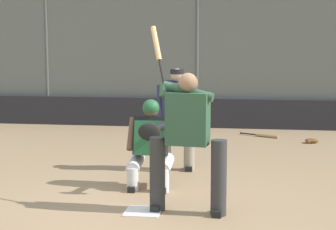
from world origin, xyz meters
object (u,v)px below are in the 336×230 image
object	(u,v)px
fielding_glove_on_dirt	(311,141)
catcher_behind_plate	(150,143)
batter_at_plate	(187,137)
spare_bat_near_backstop	(264,136)
umpire_home	(177,116)

from	to	relation	value
fielding_glove_on_dirt	catcher_behind_plate	bearing A→B (deg)	56.33
batter_at_plate	spare_bat_near_backstop	world-z (taller)	batter_at_plate
batter_at_plate	fielding_glove_on_dirt	distance (m)	5.41
spare_bat_near_backstop	catcher_behind_plate	bearing A→B (deg)	-82.32
spare_bat_near_backstop	umpire_home	bearing A→B (deg)	-85.06
batter_at_plate	fielding_glove_on_dirt	xyz separation A→B (m)	(-1.98, -4.96, -0.87)
catcher_behind_plate	umpire_home	xyz separation A→B (m)	(-0.23, -1.13, 0.22)
spare_bat_near_backstop	fielding_glove_on_dirt	bearing A→B (deg)	-4.83
umpire_home	spare_bat_near_backstop	distance (m)	3.78
catcher_behind_plate	fielding_glove_on_dirt	size ratio (longest dim) A/B	4.57
catcher_behind_plate	fielding_glove_on_dirt	world-z (taller)	catcher_behind_plate
umpire_home	fielding_glove_on_dirt	size ratio (longest dim) A/B	5.96
batter_at_plate	catcher_behind_plate	bearing A→B (deg)	-51.86
fielding_glove_on_dirt	spare_bat_near_backstop	bearing A→B (deg)	-32.92
spare_bat_near_backstop	fielding_glove_on_dirt	distance (m)	1.11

